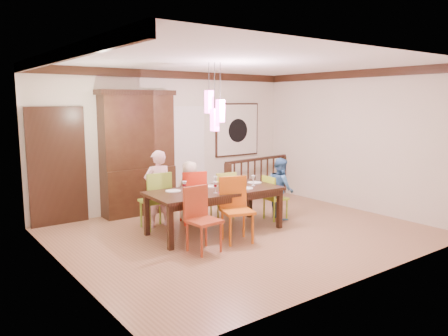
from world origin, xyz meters
TOP-DOWN VIEW (x-y plane):
  - floor at (0.00, 0.00)m, footprint 6.00×6.00m
  - ceiling at (0.00, 0.00)m, footprint 6.00×6.00m
  - wall_back at (0.00, 2.50)m, footprint 6.00×0.00m
  - wall_left at (-3.00, 0.00)m, footprint 0.00×5.00m
  - wall_right at (3.00, 0.00)m, footprint 0.00×5.00m
  - crown_molding at (0.00, 0.00)m, footprint 6.00×5.00m
  - panel_door at (-2.40, 2.45)m, footprint 1.04×0.07m
  - white_doorway at (0.35, 2.46)m, footprint 0.97×0.05m
  - painting at (1.80, 2.46)m, footprint 1.25×0.06m
  - pendant_cluster at (-0.36, 0.34)m, footprint 0.27×0.21m
  - dining_table at (-0.36, 0.34)m, footprint 2.39×1.19m
  - chair_far_left at (-1.10, 1.16)m, footprint 0.48×0.48m
  - chair_far_mid at (-0.38, 1.05)m, footprint 0.57×0.57m
  - chair_far_right at (0.29, 1.02)m, footprint 0.49×0.49m
  - chair_near_left at (-1.10, -0.42)m, footprint 0.47×0.47m
  - chair_near_mid at (-0.39, -0.33)m, footprint 0.59×0.59m
  - chair_end_right at (1.05, 0.31)m, footprint 0.41×0.41m
  - china_hutch at (-0.87, 2.30)m, footprint 1.57×0.46m
  - balustrade at (2.02, 1.95)m, footprint 2.09×0.32m
  - person_far_left at (-1.01, 1.20)m, footprint 0.55×0.39m
  - person_far_mid at (-0.32, 1.22)m, footprint 0.63×0.49m
  - person_end_right at (1.17, 0.30)m, footprint 0.64×0.71m
  - serving_bowl at (-0.02, 0.21)m, footprint 0.38×0.38m
  - small_bowl at (-0.58, 0.47)m, footprint 0.23×0.23m
  - cup_left at (-0.90, 0.18)m, footprint 0.16×0.16m
  - cup_right at (0.22, 0.47)m, footprint 0.11×0.11m
  - plate_far_left at (-1.03, 0.62)m, footprint 0.26×0.26m
  - plate_far_mid at (-0.28, 0.59)m, footprint 0.26×0.26m
  - plate_far_right at (0.41, 0.68)m, footprint 0.26×0.26m
  - plate_near_left at (-1.01, 0.06)m, footprint 0.26×0.26m
  - plate_near_mid at (0.11, 0.07)m, footprint 0.26×0.26m
  - plate_end_right at (0.60, 0.40)m, footprint 0.26×0.26m
  - wine_glass_a at (-0.91, 0.44)m, footprint 0.08×0.08m
  - wine_glass_b at (-0.21, 0.54)m, footprint 0.08×0.08m
  - wine_glass_c at (-0.53, 0.09)m, footprint 0.08×0.08m
  - wine_glass_d at (0.40, 0.21)m, footprint 0.08×0.08m
  - napkin at (-0.39, 0.01)m, footprint 0.18×0.14m

SIDE VIEW (x-z plane):
  - floor at x=0.00m, z-range 0.00..0.00m
  - chair_end_right at x=1.05m, z-range 0.06..0.92m
  - balustrade at x=2.02m, z-range 0.02..0.98m
  - chair_far_right at x=0.29m, z-range 0.07..0.98m
  - chair_near_left at x=-1.10m, z-range 0.07..1.06m
  - chair_far_mid at x=-0.38m, z-range 0.07..1.07m
  - person_far_mid at x=-0.32m, z-range 0.00..1.15m
  - chair_far_left at x=-1.10m, z-range 0.07..1.10m
  - person_end_right at x=1.17m, z-range 0.00..1.19m
  - chair_near_mid at x=-0.39m, z-range 0.08..1.12m
  - dining_table at x=-0.36m, z-range 0.30..1.05m
  - person_far_left at x=-1.01m, z-range 0.00..1.40m
  - plate_far_left at x=-1.03m, z-range 0.75..0.76m
  - plate_far_mid at x=-0.28m, z-range 0.75..0.76m
  - plate_far_right at x=0.41m, z-range 0.75..0.76m
  - plate_near_left at x=-1.01m, z-range 0.75..0.76m
  - plate_near_mid at x=0.11m, z-range 0.75..0.76m
  - plate_end_right at x=0.60m, z-range 0.75..0.76m
  - napkin at x=-0.39m, z-range 0.75..0.76m
  - small_bowl at x=-0.58m, z-range 0.75..0.81m
  - serving_bowl at x=-0.02m, z-range 0.75..0.83m
  - cup_right at x=0.22m, z-range 0.75..0.85m
  - cup_left at x=-0.90m, z-range 0.75..0.85m
  - wine_glass_a at x=-0.91m, z-range 0.75..0.94m
  - wine_glass_b at x=-0.21m, z-range 0.75..0.94m
  - wine_glass_c at x=-0.53m, z-range 0.75..0.94m
  - wine_glass_d at x=0.40m, z-range 0.75..0.94m
  - panel_door at x=-2.40m, z-range -0.07..2.17m
  - white_doorway at x=0.35m, z-range -0.06..2.16m
  - china_hutch at x=-0.87m, z-range 0.00..2.49m
  - wall_back at x=0.00m, z-range -1.55..4.45m
  - wall_left at x=-3.00m, z-range -1.05..3.95m
  - wall_right at x=3.00m, z-range -1.05..3.95m
  - painting at x=1.80m, z-range 0.97..2.22m
  - pendant_cluster at x=-0.36m, z-range 1.54..2.68m
  - crown_molding at x=0.00m, z-range 2.74..2.90m
  - ceiling at x=0.00m, z-range 2.90..2.90m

